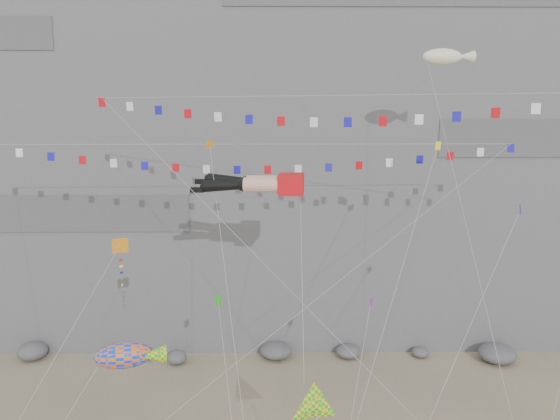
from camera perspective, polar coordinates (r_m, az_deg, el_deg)
name	(u,v)px	position (r m, az deg, el deg)	size (l,w,h in m)	color
cliff	(275,65)	(57.75, -0.55, 14.94)	(80.00, 28.00, 50.00)	slate
talus_boulders	(276,351)	(46.54, -0.44, -14.51)	(60.00, 3.00, 1.20)	slate
legs_kite	(260,184)	(32.47, -2.08, 2.74)	(6.80, 16.06, 21.37)	red
flag_banner_upper	(252,145)	(35.69, -2.95, 6.85)	(34.03, 14.04, 25.17)	red
flag_banner_lower	(331,96)	(31.23, 5.39, 11.77)	(27.96, 12.08, 24.02)	red
harlequin_kite	(120,247)	(32.27, -16.42, -3.69)	(7.37, 9.27, 16.24)	red
fish_windsock	(124,356)	(30.42, -15.99, -14.41)	(7.63, 5.88, 10.30)	#FF620D
delta_kite	(315,408)	(26.44, 3.65, -19.91)	(2.58, 6.03, 8.81)	yellow
blimp_windsock	(443,58)	(37.33, 16.62, 14.99)	(4.30, 12.15, 26.10)	beige
small_kite_a	(210,152)	(34.40, -7.28, 5.98)	(4.43, 16.84, 24.45)	orange
small_kite_b	(370,306)	(31.24, 9.39, -9.86)	(3.83, 9.13, 13.05)	purple
small_kite_c	(218,303)	(30.04, -6.45, -9.65)	(2.76, 9.44, 13.30)	green
small_kite_d	(436,154)	(32.86, 15.96, 5.67)	(8.77, 12.23, 22.86)	#FFFE15
small_kite_e	(517,216)	(30.06, 23.56, -0.60)	(9.36, 7.22, 18.55)	#1813AA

